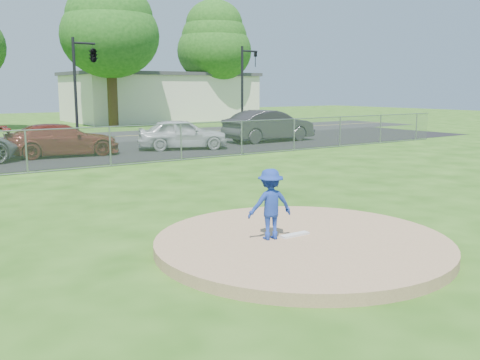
# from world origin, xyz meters

# --- Properties ---
(ground) EXTENTS (120.00, 120.00, 0.00)m
(ground) POSITION_xyz_m (0.00, 10.00, 0.00)
(ground) COLOR #235011
(ground) RESTS_ON ground
(pitchers_mound) EXTENTS (5.40, 5.40, 0.20)m
(pitchers_mound) POSITION_xyz_m (0.00, 0.00, 0.10)
(pitchers_mound) COLOR #A07A58
(pitchers_mound) RESTS_ON ground
(pitching_rubber) EXTENTS (0.60, 0.15, 0.04)m
(pitching_rubber) POSITION_xyz_m (0.00, 0.20, 0.22)
(pitching_rubber) COLOR white
(pitching_rubber) RESTS_ON pitchers_mound
(chain_link_fence) EXTENTS (40.00, 0.06, 1.50)m
(chain_link_fence) POSITION_xyz_m (0.00, 12.00, 0.75)
(chain_link_fence) COLOR gray
(chain_link_fence) RESTS_ON ground
(parking_lot) EXTENTS (50.00, 8.00, 0.01)m
(parking_lot) POSITION_xyz_m (0.00, 16.50, 0.01)
(parking_lot) COLOR black
(parking_lot) RESTS_ON ground
(street) EXTENTS (60.00, 7.00, 0.01)m
(street) POSITION_xyz_m (0.00, 24.00, 0.00)
(street) COLOR #242326
(street) RESTS_ON ground
(commercial_building) EXTENTS (16.40, 9.40, 4.30)m
(commercial_building) POSITION_xyz_m (16.00, 38.00, 2.16)
(commercial_building) COLOR beige
(commercial_building) RESTS_ON ground
(tree_right) EXTENTS (7.28, 7.28, 11.63)m
(tree_right) POSITION_xyz_m (9.00, 32.00, 7.65)
(tree_right) COLOR #392814
(tree_right) RESTS_ON ground
(tree_far_right) EXTENTS (6.72, 6.72, 10.74)m
(tree_far_right) POSITION_xyz_m (20.00, 35.00, 7.06)
(tree_far_right) COLOR #342213
(tree_far_right) RESTS_ON ground
(traffic_signal_center) EXTENTS (1.42, 2.48, 5.60)m
(traffic_signal_center) POSITION_xyz_m (3.97, 22.00, 4.61)
(traffic_signal_center) COLOR black
(traffic_signal_center) RESTS_ON ground
(traffic_signal_right) EXTENTS (1.28, 0.20, 5.60)m
(traffic_signal_right) POSITION_xyz_m (14.24, 22.00, 3.36)
(traffic_signal_right) COLOR black
(traffic_signal_right) RESTS_ON ground
(pitcher) EXTENTS (0.92, 0.66, 1.29)m
(pitcher) POSITION_xyz_m (-0.50, 0.31, 0.84)
(pitcher) COLOR #1B3597
(pitcher) RESTS_ON pitchers_mound
(parked_car_darkred) EXTENTS (5.01, 2.48, 1.40)m
(parked_car_darkred) POSITION_xyz_m (0.45, 16.19, 0.71)
(parked_car_darkred) COLOR maroon
(parked_car_darkred) RESTS_ON parking_lot
(parked_car_pearl) EXTENTS (4.63, 3.16, 1.46)m
(parked_car_pearl) POSITION_xyz_m (6.03, 15.59, 0.74)
(parked_car_pearl) COLOR silver
(parked_car_pearl) RESTS_ON parking_lot
(parked_car_charcoal) EXTENTS (5.22, 1.84, 1.72)m
(parked_car_charcoal) POSITION_xyz_m (11.80, 16.24, 0.87)
(parked_car_charcoal) COLOR #28282B
(parked_car_charcoal) RESTS_ON parking_lot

